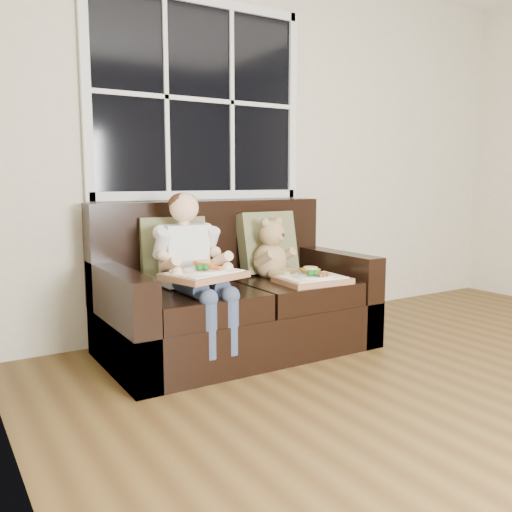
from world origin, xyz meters
TOP-DOWN VIEW (x-y plane):
  - window_back at (-0.80, 2.48)m, footprint 1.62×0.04m
  - loveseat at (-0.80, 2.02)m, footprint 1.70×0.92m
  - pillow_left at (-1.15, 2.17)m, footprint 0.44×0.25m
  - pillow_right at (-0.44, 2.17)m, footprint 0.43×0.20m
  - child at (-1.15, 1.90)m, footprint 0.39×0.60m
  - teddy_bear at (-0.51, 2.01)m, footprint 0.28×0.34m
  - tray_left at (-1.15, 1.72)m, footprint 0.50×0.43m
  - tray_right at (-0.41, 1.69)m, footprint 0.45×0.35m

SIDE VIEW (x-z plane):
  - loveseat at x=-0.80m, z-range -0.17..0.79m
  - tray_right at x=-0.41m, z-range 0.43..0.53m
  - tray_left at x=-1.15m, z-range 0.53..0.62m
  - teddy_bear at x=-0.51m, z-range 0.41..0.83m
  - child at x=-1.15m, z-range 0.21..1.09m
  - pillow_left at x=-1.15m, z-range 0.44..0.87m
  - pillow_right at x=-0.44m, z-range 0.44..0.88m
  - window_back at x=-0.80m, z-range 0.96..2.33m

